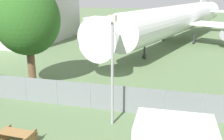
{
  "coord_description": "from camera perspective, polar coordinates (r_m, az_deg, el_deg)",
  "views": [
    {
      "loc": [
        3.3,
        -6.28,
        7.93
      ],
      "look_at": [
        -1.75,
        12.7,
        2.0
      ],
      "focal_mm": 42.0,
      "sensor_mm": 36.0,
      "label": 1
    }
  ],
  "objects": [
    {
      "name": "perimeter_fence",
      "position": [
        17.76,
        2.98,
        -6.43
      ],
      "size": [
        56.07,
        0.07,
        1.87
      ],
      "color": "gray",
      "rests_on": "ground"
    },
    {
      "name": "airplane",
      "position": [
        42.07,
        13.98,
        10.63
      ],
      "size": [
        33.87,
        41.99,
        12.19
      ],
      "rotation": [
        0.0,
        0.0,
        -1.88
      ],
      "color": "white",
      "rests_on": "ground"
    },
    {
      "name": "picnic_bench_near_cabin",
      "position": [
        15.31,
        -20.15,
        -13.48
      ],
      "size": [
        1.88,
        1.45,
        0.76
      ],
      "rotation": [
        0.0,
        0.0,
        -0.03
      ],
      "color": "olive",
      "rests_on": "ground"
    },
    {
      "name": "tree_left_of_cabin",
      "position": [
        22.78,
        -17.97,
        10.38
      ],
      "size": [
        5.37,
        5.37,
        8.68
      ],
      "color": "brown",
      "rests_on": "ground"
    },
    {
      "name": "light_mast",
      "position": [
        15.12,
        0.06,
        2.35
      ],
      "size": [
        0.44,
        0.44,
        6.67
      ],
      "color": "#99999E",
      "rests_on": "ground"
    }
  ]
}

